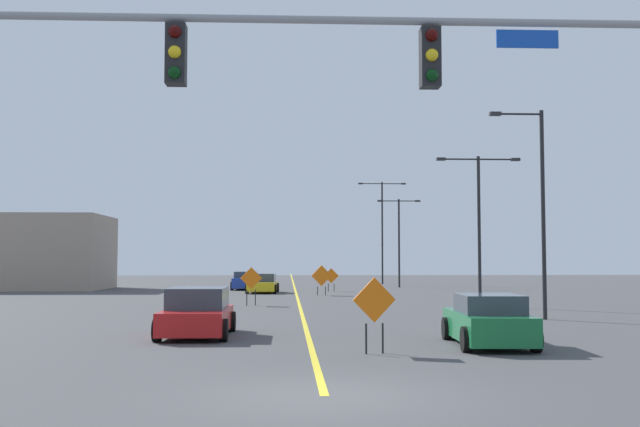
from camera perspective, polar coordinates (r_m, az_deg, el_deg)
The scene contains 16 objects.
ground at distance 12.90m, azimuth 0.36°, elevation -13.79°, with size 197.97×197.97×0.00m, color #444447.
road_centre_stripe at distance 67.71m, azimuth -2.01°, elevation -5.49°, with size 0.16×109.98×0.01m.
traffic_signal_assembly at distance 13.14m, azimuth -10.83°, elevation 9.50°, with size 13.26×0.44×7.09m.
street_lamp_far_right at distance 37.76m, azimuth 12.05°, elevation -0.12°, with size 4.19×0.24×7.44m.
street_lamp_far_left at distance 30.10m, azimuth 16.38°, elevation 0.79°, with size 2.12×0.24×8.12m.
street_lamp_near_right at distance 70.77m, azimuth 4.78°, elevation -0.79°, with size 4.53×0.24×9.66m.
street_lamp_mid_left at distance 62.80m, azimuth 6.05°, elevation -1.59°, with size 3.62×0.24×7.38m.
construction_sign_median_near at distance 37.86m, azimuth -5.28°, elevation -5.15°, with size 1.10×0.23×1.92m.
construction_sign_median_far at distance 18.44m, azimuth 4.17°, elevation -6.98°, with size 1.08×0.28×1.86m.
construction_sign_left_lane at distance 54.37m, azimuth 0.86°, elevation -4.87°, with size 1.09×0.22×1.69m.
construction_sign_right_shoulder at distance 48.38m, azimuth 0.12°, elevation -4.85°, with size 1.33×0.37×1.95m.
car_red_passing at distance 22.93m, azimuth -9.35°, elevation -7.53°, with size 2.09×4.22×1.45m.
car_blue_distant at distance 58.08m, azimuth -5.69°, elevation -5.14°, with size 2.13×4.23×1.38m.
car_green_near at distance 20.64m, azimuth 12.72°, elevation -8.05°, with size 2.12×4.30×1.37m.
car_yellow_mid at distance 52.26m, azimuth -4.39°, elevation -5.37°, with size 2.25×4.36×1.33m.
roadside_building_west at distance 62.27m, azimuth -20.94°, elevation -2.79°, with size 10.89×8.30×5.75m.
Camera 1 is at (-0.64, -12.67, 2.29)m, focal length 41.89 mm.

